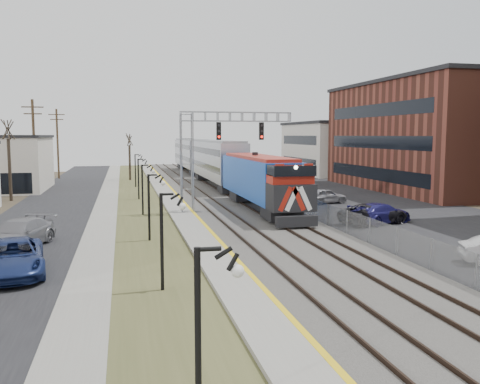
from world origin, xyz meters
name	(u,v)px	position (x,y,z in m)	size (l,w,h in m)	color
ground	(335,370)	(0.00, 0.00, 0.00)	(160.00, 160.00, 0.00)	#473D2D
street_west	(54,206)	(-11.50, 35.00, 0.02)	(7.00, 120.00, 0.04)	black
sidewalk	(106,204)	(-7.00, 35.00, 0.04)	(2.00, 120.00, 0.08)	gray
grass_median	(140,203)	(-4.00, 35.00, 0.03)	(4.00, 120.00, 0.06)	#454725
platform	(173,202)	(-1.00, 35.00, 0.12)	(2.00, 120.00, 0.24)	gray
ballast_bed	(225,200)	(4.00, 35.00, 0.10)	(8.00, 120.00, 0.20)	#595651
parking_lot	(342,198)	(16.00, 35.00, 0.02)	(16.00, 120.00, 0.04)	black
platform_edge	(182,200)	(-0.12, 35.00, 0.24)	(0.24, 120.00, 0.01)	gold
track_near	(204,199)	(2.00, 35.00, 0.28)	(1.58, 120.00, 0.15)	#2D2119
track_far	(240,198)	(5.50, 35.00, 0.28)	(1.58, 120.00, 0.15)	#2D2119
train	(211,162)	(5.50, 51.72, 2.88)	(3.00, 63.05, 5.33)	#1547AE
signal_gantry	(208,144)	(1.22, 27.99, 5.59)	(9.00, 1.07, 8.15)	gray
lampposts	(149,207)	(-4.00, 18.29, 2.00)	(0.14, 62.14, 4.00)	black
fence	(268,192)	(8.20, 35.00, 0.80)	(0.04, 120.00, 1.60)	gray
bare_trees	(45,173)	(-12.66, 38.91, 2.70)	(12.30, 42.30, 5.95)	#382D23
car_lot_c	(374,214)	(11.76, 20.30, 0.72)	(2.39, 5.18, 1.44)	black
car_lot_d	(380,214)	(12.27, 20.28, 0.73)	(2.05, 5.04, 1.46)	navy
car_lot_e	(325,196)	(12.58, 31.11, 0.70)	(1.66, 4.13, 1.41)	gray
car_street_a	(13,258)	(-10.35, 11.84, 0.79)	(2.62, 5.68, 1.58)	navy
car_street_b	(18,235)	(-11.20, 17.60, 0.79)	(2.23, 5.48, 1.59)	slate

